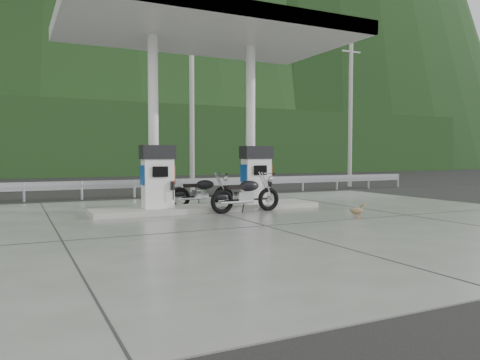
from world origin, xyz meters
name	(u,v)px	position (x,y,z in m)	size (l,w,h in m)	color
ground	(247,221)	(0.00, 0.00, 0.00)	(160.00, 160.00, 0.00)	black
forecourt_apron	(247,221)	(0.00, 0.00, 0.01)	(18.00, 14.00, 0.02)	slate
pump_island	(210,208)	(0.00, 2.50, 0.10)	(7.00, 1.40, 0.15)	#A09C94
gas_pump_left	(158,177)	(-1.60, 2.50, 1.07)	(0.95, 0.55, 1.80)	white
gas_pump_right	(256,175)	(1.60, 2.50, 1.07)	(0.95, 0.55, 1.80)	white
canopy_column_left	(153,122)	(-1.60, 2.90, 2.67)	(0.30, 0.30, 5.00)	white
canopy_column_right	(251,125)	(1.60, 2.90, 2.67)	(0.30, 0.30, 5.00)	white
canopy_roof	(209,31)	(0.00, 2.50, 5.37)	(8.50, 5.00, 0.40)	silver
guardrail	(159,179)	(0.00, 8.00, 0.71)	(26.00, 0.16, 1.42)	#A7AAAF
road	(138,191)	(0.00, 11.50, 0.00)	(60.00, 7.00, 0.01)	black
utility_pole_b	(192,104)	(2.00, 9.50, 4.00)	(0.22, 0.22, 8.00)	#9B9C96
utility_pole_c	(350,112)	(11.00, 9.50, 4.00)	(0.22, 0.22, 8.00)	#9B9C96
tree_band	(84,140)	(0.00, 30.00, 3.00)	(80.00, 6.00, 6.00)	black
forested_hills	(56,167)	(0.00, 60.00, 0.00)	(100.00, 40.00, 140.00)	black
motorcycle_left	(202,193)	(0.09, 3.36, 0.49)	(2.00, 0.63, 0.95)	black
motorcycle_right	(246,195)	(0.77, 1.59, 0.52)	(2.11, 0.67, 1.00)	black
duck	(357,211)	(2.98, -0.69, 0.18)	(0.44, 0.12, 0.32)	brown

